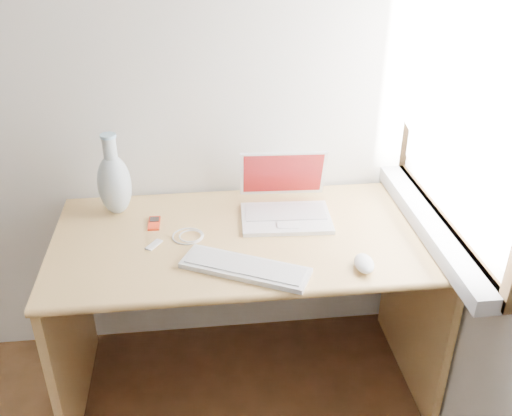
{
  "coord_description": "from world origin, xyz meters",
  "views": [
    {
      "loc": [
        0.86,
        -0.41,
        1.86
      ],
      "look_at": [
        1.05,
        1.35,
        0.87
      ],
      "focal_mm": 40.0,
      "sensor_mm": 36.0,
      "label": 1
    }
  ],
  "objects": [
    {
      "name": "window",
      "position": [
        1.72,
        1.3,
        1.28
      ],
      "size": [
        0.11,
        0.99,
        1.1
      ],
      "color": "white",
      "rests_on": "right_wall"
    },
    {
      "name": "desk",
      "position": [
        1.02,
        1.46,
        0.53
      ],
      "size": [
        1.42,
        0.71,
        0.75
      ],
      "color": "tan",
      "rests_on": "floor"
    },
    {
      "name": "laptop",
      "position": [
        1.18,
        1.51,
        0.8
      ],
      "size": [
        0.35,
        0.3,
        0.23
      ],
      "rotation": [
        0.0,
        0.0,
        -0.05
      ],
      "color": "white",
      "rests_on": "desk"
    },
    {
      "name": "external_keyboard",
      "position": [
        0.99,
        1.15,
        0.76
      ],
      "size": [
        0.45,
        0.31,
        0.02
      ],
      "rotation": [
        0.0,
        0.0,
        -0.46
      ],
      "color": "white",
      "rests_on": "desk"
    },
    {
      "name": "mouse",
      "position": [
        1.39,
        1.11,
        0.77
      ],
      "size": [
        0.08,
        0.12,
        0.04
      ],
      "primitive_type": "ellipsoid",
      "rotation": [
        0.0,
        0.0,
        -0.1
      ],
      "color": "white",
      "rests_on": "desk"
    },
    {
      "name": "ipod",
      "position": [
        0.68,
        1.49,
        0.76
      ],
      "size": [
        0.05,
        0.1,
        0.01
      ],
      "rotation": [
        0.0,
        0.0,
        -0.02
      ],
      "color": "red",
      "rests_on": "desk"
    },
    {
      "name": "cable_coil",
      "position": [
        0.81,
        1.38,
        0.75
      ],
      "size": [
        0.13,
        0.13,
        0.01
      ],
      "primitive_type": "torus",
      "rotation": [
        0.0,
        0.0,
        0.07
      ],
      "color": "white",
      "rests_on": "desk"
    },
    {
      "name": "remote",
      "position": [
        0.69,
        1.34,
        0.75
      ],
      "size": [
        0.06,
        0.08,
        0.01
      ],
      "primitive_type": "cube",
      "rotation": [
        0.0,
        0.0,
        -0.59
      ],
      "color": "white",
      "rests_on": "desk"
    },
    {
      "name": "vase",
      "position": [
        0.53,
        1.59,
        0.88
      ],
      "size": [
        0.13,
        0.13,
        0.33
      ],
      "color": "silver",
      "rests_on": "desk"
    }
  ]
}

